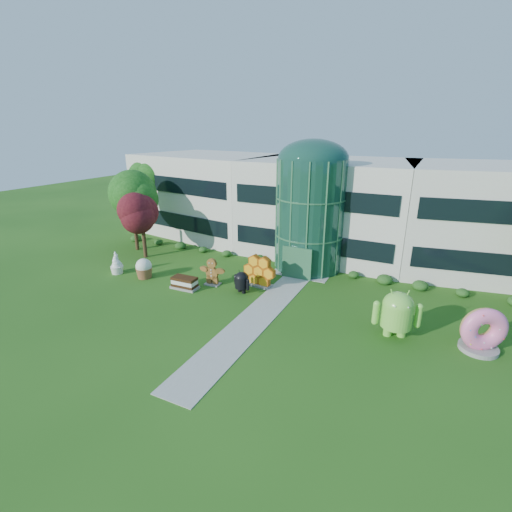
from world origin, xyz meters
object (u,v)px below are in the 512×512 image
at_px(android_black, 242,281).
at_px(gingerbread, 212,271).
at_px(android_green, 397,311).
at_px(donut, 482,329).

bearing_deg(android_black, gingerbread, -164.78).
relative_size(android_green, donut, 1.23).
bearing_deg(gingerbread, android_black, -9.08).
xyz_separation_m(android_green, donut, (4.60, 0.52, -0.32)).
height_order(donut, gingerbread, donut).
bearing_deg(android_green, android_black, 155.54).
relative_size(android_black, donut, 0.71).
relative_size(donut, gingerbread, 1.12).
xyz_separation_m(android_black, gingerbread, (-2.89, 0.26, 0.16)).
bearing_deg(gingerbread, donut, -7.37).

